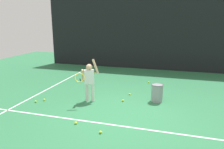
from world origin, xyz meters
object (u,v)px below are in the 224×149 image
object	(u,v)px
tennis_player	(89,79)
tennis_ball_1	(123,101)
tennis_ball_5	(148,82)
tennis_ball_0	(76,123)
ball_hopper	(157,93)
tennis_ball_7	(44,100)
tennis_ball_4	(130,94)
tennis_ball_3	(101,132)
tennis_ball_2	(95,73)
tennis_ball_6	(36,101)

from	to	relation	value
tennis_player	tennis_ball_1	size ratio (longest dim) A/B	20.46
tennis_ball_5	tennis_ball_0	bearing A→B (deg)	-106.65
ball_hopper	tennis_ball_7	world-z (taller)	ball_hopper
tennis_player	tennis_ball_4	xyz separation A→B (m)	(1.11, 0.94, -0.69)
tennis_ball_5	tennis_player	bearing A→B (deg)	-120.27
tennis_player	tennis_ball_3	distance (m)	2.20
tennis_ball_4	ball_hopper	bearing A→B (deg)	-19.43
ball_hopper	tennis_ball_1	bearing A→B (deg)	-161.82
tennis_ball_2	tennis_ball_4	distance (m)	3.41
tennis_player	tennis_ball_2	distance (m)	3.74
ball_hopper	tennis_player	bearing A→B (deg)	-163.54
tennis_ball_1	tennis_ball_7	xyz separation A→B (m)	(-2.44, -0.65, 0.00)
tennis_ball_7	tennis_ball_3	bearing A→B (deg)	-30.66
ball_hopper	tennis_ball_6	size ratio (longest dim) A/B	8.52
tennis_player	tennis_ball_5	distance (m)	3.12
tennis_ball_0	tennis_ball_2	bearing A→B (deg)	105.85
tennis_player	tennis_ball_7	xyz separation A→B (m)	(-1.41, -0.38, -0.69)
tennis_ball_1	tennis_ball_3	world-z (taller)	same
tennis_ball_1	tennis_ball_5	bearing A→B (deg)	77.90
tennis_ball_1	tennis_ball_4	bearing A→B (deg)	83.35
ball_hopper	tennis_ball_1	world-z (taller)	ball_hopper
tennis_ball_2	tennis_ball_6	size ratio (longest dim) A/B	1.00
tennis_ball_7	tennis_ball_4	bearing A→B (deg)	27.77
tennis_ball_3	tennis_ball_5	world-z (taller)	same
tennis_ball_2	tennis_ball_5	bearing A→B (deg)	-17.65
tennis_ball_3	tennis_ball_5	size ratio (longest dim) A/B	1.00
tennis_ball_3	tennis_ball_5	distance (m)	4.48
tennis_ball_1	tennis_ball_4	distance (m)	0.67
tennis_ball_1	tennis_ball_4	world-z (taller)	same
tennis_player	tennis_ball_6	xyz separation A→B (m)	(-1.58, -0.59, -0.69)
tennis_player	tennis_ball_0	world-z (taller)	tennis_player
tennis_player	tennis_ball_6	distance (m)	1.82
tennis_player	tennis_ball_4	world-z (taller)	tennis_player
tennis_player	tennis_ball_3	xyz separation A→B (m)	(1.02, -1.83, -0.69)
tennis_ball_3	tennis_ball_1	bearing A→B (deg)	89.81
ball_hopper	tennis_ball_0	size ratio (longest dim) A/B	8.52
tennis_ball_3	tennis_ball_6	size ratio (longest dim) A/B	1.00
tennis_ball_2	tennis_ball_3	size ratio (longest dim) A/B	1.00
tennis_ball_4	tennis_ball_7	world-z (taller)	same
tennis_ball_2	tennis_ball_4	xyz separation A→B (m)	(2.27, -2.55, 0.00)
tennis_ball_0	tennis_ball_3	distance (m)	0.79
ball_hopper	tennis_ball_0	world-z (taller)	ball_hopper
tennis_ball_1	tennis_ball_2	bearing A→B (deg)	124.22
tennis_ball_6	tennis_ball_3	bearing A→B (deg)	-25.38
ball_hopper	tennis_ball_4	world-z (taller)	ball_hopper
tennis_ball_5	tennis_ball_1	bearing A→B (deg)	-102.10
tennis_player	tennis_ball_6	bearing A→B (deg)	179.55
tennis_ball_4	tennis_ball_3	bearing A→B (deg)	-91.76
tennis_ball_2	tennis_ball_6	bearing A→B (deg)	-95.90
tennis_ball_3	ball_hopper	bearing A→B (deg)	67.03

